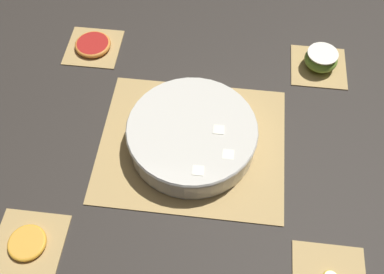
{
  "coord_description": "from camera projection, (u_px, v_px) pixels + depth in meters",
  "views": [
    {
      "loc": [
        0.06,
        -0.54,
        0.86
      ],
      "look_at": [
        0.0,
        0.0,
        0.03
      ],
      "focal_mm": 42.0,
      "sensor_mm": 36.0,
      "label": 1
    }
  ],
  "objects": [
    {
      "name": "ground_plane",
      "position": [
        192.0,
        145.0,
        1.02
      ],
      "size": [
        6.0,
        6.0,
        0.0
      ],
      "primitive_type": "plane",
      "color": "#2D2823"
    },
    {
      "name": "bamboo_mat_center",
      "position": [
        192.0,
        144.0,
        1.02
      ],
      "size": [
        0.42,
        0.35,
        0.01
      ],
      "color": "tan",
      "rests_on": "ground_plane"
    },
    {
      "name": "coaster_mat_near_left",
      "position": [
        28.0,
        244.0,
        0.89
      ],
      "size": [
        0.14,
        0.14,
        0.01
      ],
      "color": "tan",
      "rests_on": "ground_plane"
    },
    {
      "name": "coaster_mat_far_left",
      "position": [
        94.0,
        47.0,
        1.18
      ],
      "size": [
        0.14,
        0.14,
        0.01
      ],
      "color": "tan",
      "rests_on": "ground_plane"
    },
    {
      "name": "coaster_mat_far_right",
      "position": [
        319.0,
        66.0,
        1.15
      ],
      "size": [
        0.14,
        0.14,
        0.01
      ],
      "color": "tan",
      "rests_on": "ground_plane"
    },
    {
      "name": "fruit_salad_bowl",
      "position": [
        192.0,
        135.0,
        0.98
      ],
      "size": [
        0.29,
        0.29,
        0.06
      ],
      "color": "silver",
      "rests_on": "bamboo_mat_center"
    },
    {
      "name": "apple_half",
      "position": [
        321.0,
        59.0,
        1.12
      ],
      "size": [
        0.08,
        0.08,
        0.05
      ],
      "color": "#7FAD38",
      "rests_on": "coaster_mat_far_right"
    },
    {
      "name": "orange_slice_whole",
      "position": [
        27.0,
        243.0,
        0.88
      ],
      "size": [
        0.08,
        0.08,
        0.01
      ],
      "color": "#F9A338",
      "rests_on": "coaster_mat_near_left"
    },
    {
      "name": "grapefruit_slice",
      "position": [
        93.0,
        45.0,
        1.18
      ],
      "size": [
        0.09,
        0.09,
        0.01
      ],
      "color": "#B2231E",
      "rests_on": "coaster_mat_far_left"
    }
  ]
}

